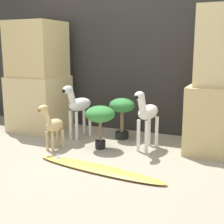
{
  "coord_description": "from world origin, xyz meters",
  "views": [
    {
      "loc": [
        1.47,
        -2.77,
        1.15
      ],
      "look_at": [
        -0.02,
        0.59,
        0.39
      ],
      "focal_mm": 50.0,
      "sensor_mm": 36.0,
      "label": 1
    }
  ],
  "objects_px": {
    "giraffe_figurine": "(53,124)",
    "surfboard": "(97,168)",
    "zebra_right": "(147,113)",
    "zebra_left": "(78,105)",
    "potted_palm_back": "(100,116)",
    "potted_palm_front": "(122,109)"
  },
  "relations": [
    {
      "from": "zebra_left",
      "to": "surfboard",
      "type": "bearing_deg",
      "value": -51.5
    },
    {
      "from": "potted_palm_front",
      "to": "surfboard",
      "type": "distance_m",
      "value": 1.17
    },
    {
      "from": "zebra_right",
      "to": "giraffe_figurine",
      "type": "xyz_separation_m",
      "value": [
        -0.97,
        -0.43,
        -0.13
      ]
    },
    {
      "from": "zebra_right",
      "to": "surfboard",
      "type": "relative_size",
      "value": 0.5
    },
    {
      "from": "giraffe_figurine",
      "to": "surfboard",
      "type": "bearing_deg",
      "value": -25.62
    },
    {
      "from": "zebra_right",
      "to": "giraffe_figurine",
      "type": "distance_m",
      "value": 1.07
    },
    {
      "from": "zebra_left",
      "to": "potted_palm_back",
      "type": "distance_m",
      "value": 0.53
    },
    {
      "from": "giraffe_figurine",
      "to": "surfboard",
      "type": "distance_m",
      "value": 0.86
    },
    {
      "from": "giraffe_figurine",
      "to": "surfboard",
      "type": "height_order",
      "value": "giraffe_figurine"
    },
    {
      "from": "zebra_left",
      "to": "surfboard",
      "type": "relative_size",
      "value": 0.5
    },
    {
      "from": "zebra_right",
      "to": "potted_palm_back",
      "type": "relative_size",
      "value": 1.39
    },
    {
      "from": "zebra_left",
      "to": "surfboard",
      "type": "height_order",
      "value": "zebra_left"
    },
    {
      "from": "giraffe_figurine",
      "to": "potted_palm_front",
      "type": "relative_size",
      "value": 1.04
    },
    {
      "from": "giraffe_figurine",
      "to": "potted_palm_front",
      "type": "xyz_separation_m",
      "value": [
        0.54,
        0.74,
        0.08
      ]
    },
    {
      "from": "zebra_right",
      "to": "potted_palm_back",
      "type": "height_order",
      "value": "zebra_right"
    },
    {
      "from": "zebra_right",
      "to": "surfboard",
      "type": "bearing_deg",
      "value": -106.9
    },
    {
      "from": "giraffe_figurine",
      "to": "potted_palm_back",
      "type": "bearing_deg",
      "value": 29.59
    },
    {
      "from": "zebra_right",
      "to": "potted_palm_front",
      "type": "bearing_deg",
      "value": 143.55
    },
    {
      "from": "zebra_left",
      "to": "potted_palm_front",
      "type": "xyz_separation_m",
      "value": [
        0.52,
        0.2,
        -0.05
      ]
    },
    {
      "from": "potted_palm_back",
      "to": "surfboard",
      "type": "bearing_deg",
      "value": -66.65
    },
    {
      "from": "zebra_left",
      "to": "surfboard",
      "type": "distance_m",
      "value": 1.21
    },
    {
      "from": "zebra_right",
      "to": "potted_palm_front",
      "type": "xyz_separation_m",
      "value": [
        -0.43,
        0.31,
        -0.05
      ]
    }
  ]
}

